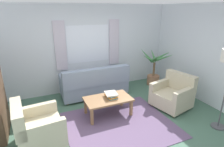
% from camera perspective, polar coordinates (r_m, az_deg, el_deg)
% --- Properties ---
extents(ground_plane, '(6.24, 6.24, 0.00)m').
position_cam_1_polar(ground_plane, '(4.29, 2.22, -15.46)').
color(ground_plane, '#476B56').
extents(wall_back, '(5.32, 0.12, 2.60)m').
position_cam_1_polar(wall_back, '(5.76, -7.43, 7.68)').
color(wall_back, silver).
rests_on(wall_back, ground_plane).
extents(wall_right, '(0.12, 4.40, 2.60)m').
position_cam_1_polar(wall_right, '(5.39, 28.96, 4.61)').
color(wall_right, silver).
rests_on(wall_right, ground_plane).
extents(window_with_curtains, '(1.98, 0.07, 1.40)m').
position_cam_1_polar(window_with_curtains, '(5.65, -7.25, 9.02)').
color(window_with_curtains, white).
extents(area_rug, '(2.32, 2.00, 0.01)m').
position_cam_1_polar(area_rug, '(4.29, 2.22, -15.39)').
color(area_rug, '#604C6B').
rests_on(area_rug, ground_plane).
extents(couch, '(1.90, 0.82, 0.92)m').
position_cam_1_polar(couch, '(5.43, -5.34, -3.27)').
color(couch, gray).
rests_on(couch, ground_plane).
extents(armchair_left, '(0.90, 0.92, 0.88)m').
position_cam_1_polar(armchair_left, '(3.84, -22.24, -15.30)').
color(armchair_left, '#BCB293').
rests_on(armchair_left, ground_plane).
extents(armchair_right, '(0.99, 1.00, 0.88)m').
position_cam_1_polar(armchair_right, '(5.07, 18.32, -6.11)').
color(armchair_right, '#BCB293').
rests_on(armchair_right, ground_plane).
extents(coffee_table, '(1.10, 0.64, 0.44)m').
position_cam_1_polar(coffee_table, '(4.45, -1.24, -8.30)').
color(coffee_table, olive).
rests_on(coffee_table, ground_plane).
extents(book_stack_on_table, '(0.31, 0.35, 0.11)m').
position_cam_1_polar(book_stack_on_table, '(4.45, -0.25, -6.66)').
color(book_stack_on_table, '#5B8E93').
rests_on(book_stack_on_table, coffee_table).
extents(potted_plant, '(1.07, 1.08, 1.21)m').
position_cam_1_polar(potted_plant, '(6.34, 12.83, 0.82)').
color(potted_plant, '#9E6B4C').
rests_on(potted_plant, ground_plane).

